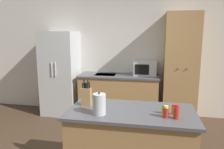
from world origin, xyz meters
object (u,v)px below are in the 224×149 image
refrigerator (61,73)px  spice_bottle_green_herb (163,110)px  knife_block (86,96)px  kettle (99,104)px  pantry_cabinet (180,69)px  spice_bottle_amber_oil (166,112)px  fire_extinguisher (41,103)px  spice_bottle_tall_dark (174,110)px  microwave (145,68)px  spice_bottle_short_red (176,112)px

refrigerator → spice_bottle_green_herb: 3.06m
knife_block → kettle: 0.35m
pantry_cabinet → spice_bottle_green_herb: pantry_cabinet is taller
spice_bottle_amber_oil → pantry_cabinet: bearing=80.4°
pantry_cabinet → spice_bottle_amber_oil: size_ratio=17.25×
refrigerator → fire_extinguisher: bearing=176.7°
fire_extinguisher → refrigerator: bearing=-3.3°
refrigerator → spice_bottle_green_herb: bearing=-44.9°
spice_bottle_tall_dark → fire_extinguisher: spice_bottle_tall_dark is taller
refrigerator → knife_block: size_ratio=5.76×
pantry_cabinet → microwave: (-0.70, 0.09, -0.02)m
knife_block → refrigerator: bearing=121.3°
refrigerator → spice_bottle_green_herb: refrigerator is taller
refrigerator → knife_block: (1.25, -2.06, 0.13)m
knife_block → kettle: bearing=-48.8°
fire_extinguisher → microwave: bearing=1.7°
pantry_cabinet → microwave: bearing=172.8°
refrigerator → spice_bottle_short_red: 3.25m
microwave → spice_bottle_amber_oil: 2.41m
pantry_cabinet → kettle: (-1.09, -2.34, -0.05)m
microwave → spice_bottle_tall_dark: size_ratio=4.34×
spice_bottle_green_herb → kettle: kettle is taller
spice_bottle_tall_dark → fire_extinguisher: 3.66m
fire_extinguisher → knife_block: bearing=-49.5°
spice_bottle_short_red → spice_bottle_tall_dark: bearing=98.2°
kettle → spice_bottle_tall_dark: bearing=10.6°
knife_block → spice_bottle_amber_oil: 0.96m
refrigerator → kettle: 2.76m
spice_bottle_amber_oil → kettle: kettle is taller
spice_bottle_amber_oil → spice_bottle_green_herb: size_ratio=1.46×
spice_bottle_short_red → kettle: 0.81m
refrigerator → pantry_cabinet: size_ratio=0.84×
pantry_cabinet → microwave: pantry_cabinet is taller
spice_bottle_tall_dark → spice_bottle_amber_oil: 0.14m
microwave → spice_bottle_short_red: (0.42, -2.40, -0.08)m
microwave → spice_bottle_green_herb: (0.30, -2.27, -0.11)m
knife_block → spice_bottle_tall_dark: 1.03m
fire_extinguisher → spice_bottle_short_red: bearing=-39.5°
pantry_cabinet → knife_block: 2.46m
pantry_cabinet → microwave: 0.71m
spice_bottle_amber_oil → fire_extinguisher: size_ratio=0.31×
pantry_cabinet → spice_bottle_tall_dark: bearing=-97.8°
kettle → fire_extinguisher: size_ratio=0.61×
refrigerator → spice_bottle_tall_dark: (2.28, -2.17, 0.06)m
refrigerator → spice_bottle_green_herb: (2.17, -2.16, 0.05)m
refrigerator → microwave: size_ratio=3.91×
microwave → fire_extinguisher: bearing=-178.3°
spice_bottle_green_herb → spice_bottle_tall_dark: bearing=-4.9°
spice_bottle_short_red → spice_bottle_amber_oil: (-0.10, 0.02, -0.01)m
microwave → spice_bottle_tall_dark: (0.40, -2.28, -0.10)m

